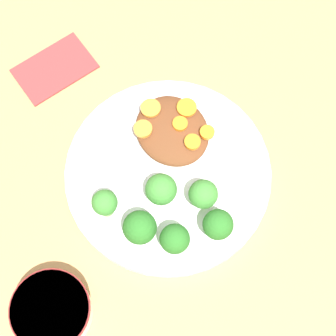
% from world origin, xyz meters
% --- Properties ---
extents(ground_plane, '(4.00, 4.00, 0.00)m').
position_xyz_m(ground_plane, '(0.00, 0.00, 0.00)').
color(ground_plane, tan).
extents(plate, '(0.28, 0.28, 0.02)m').
position_xyz_m(plate, '(0.00, 0.00, 0.01)').
color(plate, white).
rests_on(plate, ground_plane).
extents(dip_bowl, '(0.10, 0.10, 0.04)m').
position_xyz_m(dip_bowl, '(-0.22, -0.07, 0.02)').
color(dip_bowl, white).
rests_on(dip_bowl, ground_plane).
extents(stew_mound, '(0.10, 0.11, 0.03)m').
position_xyz_m(stew_mound, '(0.04, 0.04, 0.03)').
color(stew_mound, brown).
rests_on(stew_mound, plate).
extents(broccoli_floret_0, '(0.03, 0.03, 0.05)m').
position_xyz_m(broccoli_floret_0, '(-0.10, 0.00, 0.05)').
color(broccoli_floret_0, '#759E51').
rests_on(broccoli_floret_0, plate).
extents(broccoli_floret_1, '(0.04, 0.04, 0.05)m').
position_xyz_m(broccoli_floret_1, '(-0.03, -0.02, 0.05)').
color(broccoli_floret_1, '#759E51').
rests_on(broccoli_floret_1, plate).
extents(broccoli_floret_2, '(0.04, 0.04, 0.06)m').
position_xyz_m(broccoli_floret_2, '(-0.08, -0.05, 0.05)').
color(broccoli_floret_2, '#759E51').
rests_on(broccoli_floret_2, plate).
extents(broccoli_floret_3, '(0.04, 0.04, 0.05)m').
position_xyz_m(broccoli_floret_3, '(0.01, -0.10, 0.05)').
color(broccoli_floret_3, '#7FA85B').
rests_on(broccoli_floret_3, plate).
extents(broccoli_floret_4, '(0.04, 0.04, 0.05)m').
position_xyz_m(broccoli_floret_4, '(-0.05, -0.09, 0.05)').
color(broccoli_floret_4, '#7FA85B').
rests_on(broccoli_floret_4, plate).
extents(broccoli_floret_5, '(0.04, 0.04, 0.05)m').
position_xyz_m(broccoli_floret_5, '(0.01, -0.06, 0.05)').
color(broccoli_floret_5, '#759E51').
rests_on(broccoli_floret_5, plate).
extents(carrot_slice_0, '(0.03, 0.03, 0.00)m').
position_xyz_m(carrot_slice_0, '(0.03, 0.08, 0.05)').
color(carrot_slice_0, orange).
rests_on(carrot_slice_0, stew_mound).
extents(carrot_slice_1, '(0.02, 0.02, 0.01)m').
position_xyz_m(carrot_slice_1, '(0.04, 0.01, 0.05)').
color(carrot_slice_1, orange).
rests_on(carrot_slice_1, stew_mound).
extents(carrot_slice_2, '(0.03, 0.03, 0.00)m').
position_xyz_m(carrot_slice_2, '(0.07, 0.05, 0.05)').
color(carrot_slice_2, orange).
rests_on(carrot_slice_2, stew_mound).
extents(carrot_slice_3, '(0.02, 0.02, 0.01)m').
position_xyz_m(carrot_slice_3, '(0.05, 0.04, 0.05)').
color(carrot_slice_3, orange).
rests_on(carrot_slice_3, stew_mound).
extents(carrot_slice_4, '(0.02, 0.02, 0.01)m').
position_xyz_m(carrot_slice_4, '(-0.00, 0.06, 0.05)').
color(carrot_slice_4, orange).
rests_on(carrot_slice_4, stew_mound).
extents(carrot_slice_5, '(0.02, 0.02, 0.01)m').
position_xyz_m(carrot_slice_5, '(0.07, 0.01, 0.05)').
color(carrot_slice_5, orange).
rests_on(carrot_slice_5, stew_mound).
extents(napkin, '(0.12, 0.08, 0.01)m').
position_xyz_m(napkin, '(-0.05, 0.23, 0.00)').
color(napkin, '#B73333').
rests_on(napkin, ground_plane).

